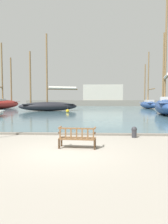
{
  "coord_description": "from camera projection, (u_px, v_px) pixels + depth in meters",
  "views": [
    {
      "loc": [
        1.13,
        -7.95,
        2.12
      ],
      "look_at": [
        0.19,
        10.0,
        1.0
      ],
      "focal_mm": 32.0,
      "sensor_mm": 36.0,
      "label": 1
    }
  ],
  "objects": [
    {
      "name": "quay_edge_kerb",
      "position": [
        75.0,
        134.0,
        11.95
      ],
      "size": [
        40.0,
        0.3,
        0.12
      ],
      "primitive_type": "cube",
      "color": "slate",
      "rests_on": "ground"
    },
    {
      "name": "sailboat_far_starboard",
      "position": [
        165.0,
        105.0,
        28.11
      ],
      "size": [
        5.4,
        12.05,
        16.42
      ],
      "color": "navy",
      "rests_on": "harbor_water"
    },
    {
      "name": "park_bench",
      "position": [
        77.0,
        137.0,
        8.69
      ],
      "size": [
        1.63,
        0.62,
        0.92
      ],
      "color": "#3D2A19",
      "rests_on": "ground"
    },
    {
      "name": "far_breakwater",
      "position": [
        95.0,
        99.0,
        63.27
      ],
      "size": [
        41.1,
        2.4,
        6.84
      ],
      "color": "slate",
      "rests_on": "ground"
    },
    {
      "name": "harbor_water",
      "position": [
        90.0,
        108.0,
        51.97
      ],
      "size": [
        100.0,
        80.0,
        0.08
      ],
      "primitive_type": "cube",
      "color": "#476670",
      "rests_on": "ground"
    },
    {
      "name": "mooring_bollard",
      "position": [
        134.0,
        132.0,
        11.11
      ],
      "size": [
        0.31,
        0.31,
        0.62
      ],
      "color": "#2D2D33",
      "rests_on": "ground"
    },
    {
      "name": "sailboat_mid_starboard",
      "position": [
        2.0,
        103.0,
        44.48
      ],
      "size": [
        5.79,
        11.93,
        14.55
      ],
      "color": "maroon",
      "rests_on": "harbor_water"
    },
    {
      "name": "sailboat_mid_port",
      "position": [
        49.0,
        105.0,
        35.94
      ],
      "size": [
        10.81,
        6.23,
        13.65
      ],
      "color": "black",
      "rests_on": "harbor_water"
    },
    {
      "name": "channel_buoy",
      "position": [
        68.0,
        111.0,
        31.57
      ],
      "size": [
        0.52,
        0.52,
        1.22
      ],
      "color": "gold",
      "rests_on": "harbor_water"
    },
    {
      "name": "ground_plane",
      "position": [
        67.0,
        152.0,
        8.12
      ],
      "size": [
        160.0,
        160.0,
        0.0
      ],
      "primitive_type": "plane",
      "color": "gray"
    },
    {
      "name": "sailboat_centre_channel",
      "position": [
        148.0,
        104.0,
        46.45
      ],
      "size": [
        2.94,
        10.04,
        13.03
      ],
      "color": "navy",
      "rests_on": "harbor_water"
    }
  ]
}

